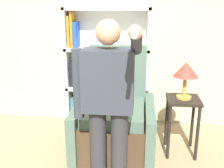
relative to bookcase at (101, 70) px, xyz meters
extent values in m
cube|color=beige|center=(0.04, 0.16, 0.60)|extent=(8.00, 0.06, 2.80)
cube|color=white|center=(-0.46, -0.02, 0.02)|extent=(0.04, 0.28, 1.65)
cube|color=white|center=(0.65, -0.02, 0.02)|extent=(0.04, 0.28, 1.65)
cube|color=white|center=(0.10, 0.11, 0.02)|extent=(1.14, 0.01, 1.65)
cube|color=white|center=(0.10, -0.02, -0.78)|extent=(1.14, 0.28, 0.04)
cube|color=white|center=(0.10, -0.02, -0.25)|extent=(1.14, 0.28, 0.04)
cube|color=white|center=(0.10, -0.02, 0.30)|extent=(1.14, 0.28, 0.04)
cube|color=white|center=(0.10, -0.02, 0.83)|extent=(1.14, 0.28, 0.04)
cube|color=#337070|center=(-0.40, -0.02, -0.58)|extent=(0.05, 0.22, 0.36)
cube|color=black|center=(-0.35, -0.02, -0.59)|extent=(0.05, 0.17, 0.33)
cube|color=#BC4C56|center=(-0.30, -0.02, -0.52)|extent=(0.03, 0.16, 0.48)
cube|color=#5B99A8|center=(-0.26, -0.02, -0.57)|extent=(0.04, 0.21, 0.38)
cube|color=black|center=(-0.40, -0.02, -0.05)|extent=(0.05, 0.17, 0.35)
cube|color=#1E47B2|center=(-0.36, -0.02, -0.04)|extent=(0.02, 0.17, 0.38)
cube|color=white|center=(-0.32, -0.02, -0.06)|extent=(0.04, 0.20, 0.34)
cube|color=gold|center=(-0.27, -0.02, -0.04)|extent=(0.05, 0.19, 0.39)
cube|color=orange|center=(-0.41, -0.02, 0.53)|extent=(0.03, 0.20, 0.42)
cube|color=orange|center=(-0.37, -0.02, 0.55)|extent=(0.03, 0.18, 0.47)
cube|color=#1E47B2|center=(-0.32, -0.02, 0.49)|extent=(0.05, 0.21, 0.34)
cube|color=#4C3823|center=(0.28, -0.78, -0.56)|extent=(0.69, 0.87, 0.47)
cube|color=#4C6656|center=(0.28, -0.82, -0.27)|extent=(0.65, 0.75, 0.12)
cube|color=#4C6656|center=(0.28, -0.39, -0.08)|extent=(0.69, 0.16, 0.97)
cube|color=#4C6656|center=(-0.11, -0.78, -0.50)|extent=(0.10, 0.95, 0.60)
cube|color=#4C6656|center=(0.68, -0.78, -0.50)|extent=(0.10, 0.95, 0.60)
cylinder|color=#2D2D33|center=(0.20, -1.45, -0.39)|extent=(0.15, 0.15, 0.81)
cylinder|color=#2D2D33|center=(0.39, -1.45, -0.39)|extent=(0.15, 0.15, 0.81)
cube|color=#333842|center=(0.29, -1.45, 0.27)|extent=(0.42, 0.24, 0.52)
sphere|color=tan|center=(0.29, -1.45, 0.67)|extent=(0.21, 0.21, 0.21)
cylinder|color=#333842|center=(0.04, -1.45, 0.23)|extent=(0.09, 0.09, 0.60)
cylinder|color=#333842|center=(0.52, -1.56, 0.62)|extent=(0.09, 0.28, 0.23)
cylinder|color=#333842|center=(0.52, -1.81, 0.71)|extent=(0.08, 0.27, 0.10)
sphere|color=tan|center=(0.52, -1.94, 0.72)|extent=(0.09, 0.09, 0.09)
cylinder|color=white|center=(0.52, -2.03, 0.72)|extent=(0.04, 0.15, 0.04)
cube|color=black|center=(1.04, -0.69, -0.14)|extent=(0.36, 0.36, 0.04)
cylinder|color=black|center=(0.89, -0.84, -0.48)|extent=(0.04, 0.04, 0.64)
cylinder|color=black|center=(1.20, -0.84, -0.48)|extent=(0.04, 0.04, 0.64)
cylinder|color=black|center=(0.89, -0.53, -0.48)|extent=(0.04, 0.04, 0.64)
cylinder|color=black|center=(1.20, -0.53, -0.48)|extent=(0.04, 0.04, 0.64)
cylinder|color=gold|center=(1.04, -0.69, -0.11)|extent=(0.17, 0.17, 0.02)
cylinder|color=gold|center=(1.04, -0.69, 0.01)|extent=(0.04, 0.04, 0.23)
cone|color=#B2382D|center=(1.04, -0.69, 0.21)|extent=(0.27, 0.27, 0.16)
camera|label=1|loc=(0.56, -3.51, 0.87)|focal=42.00mm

